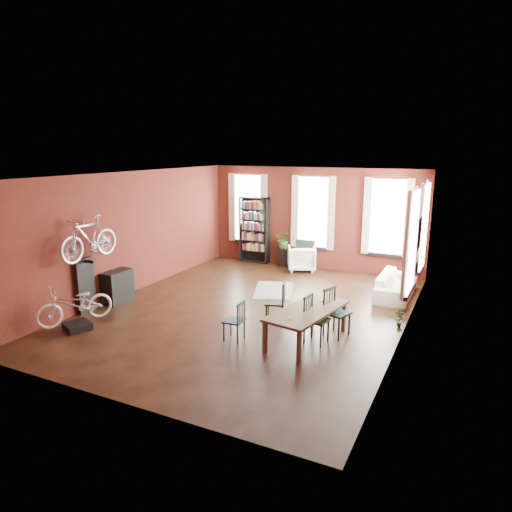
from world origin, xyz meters
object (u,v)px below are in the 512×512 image
Objects in this scene: dining_chair_b at (275,302)px; white_armchair at (301,257)px; dining_chair_a at (234,321)px; dining_chair_c at (317,320)px; cream_sofa at (396,281)px; bike_trainer at (77,326)px; dining_chair_d at (337,313)px; bookshelf at (254,230)px; bicycle_floor at (73,287)px; dining_table at (307,325)px; console_table at (117,286)px; plant_stand at (284,257)px.

dining_chair_b is 1.08× the size of white_armchair.
dining_chair_a is 1.65m from dining_chair_c.
cream_sofa is 7.81m from bike_trainer.
bike_trainer is (-4.80, -1.59, -0.41)m from dining_chair_c.
bookshelf is (-4.28, 4.87, 0.60)m from dining_chair_d.
bookshelf reaches higher than dining_chair_d.
bike_trainer is at bearing 131.24° from dining_chair_d.
dining_chair_c is at bearing 88.51° from white_armchair.
dining_chair_a is at bearing 41.35° from bicycle_floor.
dining_table is at bearing -54.82° from bookshelf.
dining_table is at bearing 163.14° from cream_sofa.
dining_chair_a is 0.89× the size of dining_chair_b.
console_table is (-1.28, -5.20, -0.70)m from bookshelf.
bike_trainer is at bearing 114.41° from dining_chair_c.
dining_chair_a is at bearing 140.48° from dining_chair_d.
dining_chair_d reaches higher than cream_sofa.
dining_chair_b is at bearing 156.08° from dining_table.
console_table is at bearing 94.00° from dining_chair_c.
dining_chair_c is at bearing 44.39° from dining_chair_b.
bookshelf is (-2.85, 4.76, 0.64)m from dining_chair_b.
cream_sofa is at bearing 42.63° from bike_trainer.
dining_chair_b is 0.44× the size of cream_sofa.
dining_chair_b is 4.15m from console_table.
dining_chair_d is 1.16× the size of white_armchair.
white_armchair is (-1.03, 4.43, -0.03)m from dining_chair_b.
dining_table is 0.73m from dining_chair_d.
cream_sofa is 1.31× the size of bicycle_floor.
dining_chair_d is 1.74× the size of plant_stand.
plant_stand is at bearing -176.99° from dining_chair_b.
dining_chair_b is 1.86× the size of bike_trainer.
white_armchair is at bearing 93.05° from bicycle_floor.
dining_chair_b is 0.58× the size of bicycle_floor.
dining_table is 2.29× the size of white_armchair.
bookshelf is 3.85× the size of plant_stand.
plant_stand is (1.09, 0.00, -0.81)m from bookshelf.
dining_chair_b is 1.33m from dining_chair_c.
bicycle_floor is (-4.63, -1.56, 0.61)m from dining_table.
cream_sofa reaches higher than console_table.
bookshelf reaches higher than bicycle_floor.
dining_chair_b is 0.97× the size of dining_chair_c.
cream_sofa is (4.95, -1.70, -0.69)m from bookshelf.
dining_chair_d reaches higher than dining_chair_b.
cream_sofa is at bearing 148.24° from dining_chair_a.
bike_trainer is at bearing 132.63° from cream_sofa.
dining_chair_a is 0.96× the size of white_armchair.
dining_chair_d is at bearing -56.82° from plant_stand.
dining_chair_a is 6.52m from bookshelf.
bike_trainer is 0.87× the size of plant_stand.
dining_chair_c is (1.53, 0.60, 0.07)m from dining_chair_a.
bike_trainer is (-5.07, -2.11, -0.43)m from dining_chair_d.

